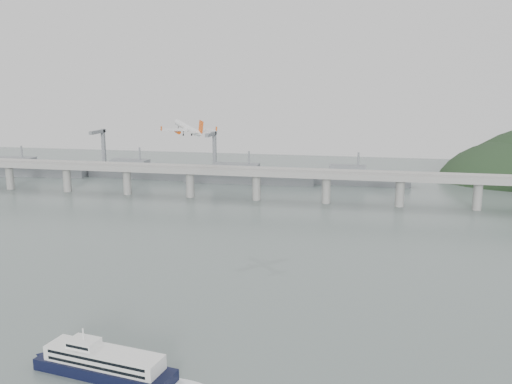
# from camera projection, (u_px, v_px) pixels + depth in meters

# --- Properties ---
(ground) EXTENTS (900.00, 900.00, 0.00)m
(ground) POSITION_uv_depth(u_px,v_px,m) (224.00, 321.00, 193.03)
(ground) COLOR slate
(ground) RESTS_ON ground
(bridge) EXTENTS (800.00, 22.00, 23.90)m
(bridge) POSITION_uv_depth(u_px,v_px,m) (296.00, 177.00, 381.57)
(bridge) COLOR gray
(bridge) RESTS_ON ground
(distant_fleet) EXTENTS (453.00, 60.90, 40.00)m
(distant_fleet) POSITION_uv_depth(u_px,v_px,m) (132.00, 171.00, 477.20)
(distant_fleet) COLOR slate
(distant_fleet) RESTS_ON ground
(ferry) EXTENTS (70.80, 20.17, 13.40)m
(ferry) POSITION_uv_depth(u_px,v_px,m) (104.00, 363.00, 156.71)
(ferry) COLOR black
(ferry) RESTS_ON ground
(airliner) EXTENTS (26.68, 27.53, 9.00)m
(airliner) POSITION_uv_depth(u_px,v_px,m) (188.00, 128.00, 272.88)
(airliner) COLOR silver
(airliner) RESTS_ON ground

